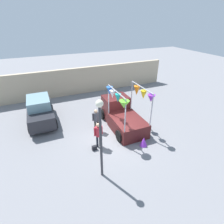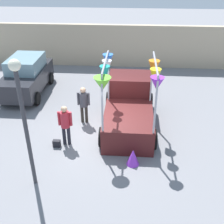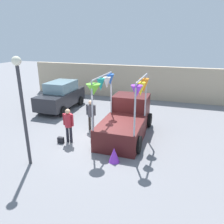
{
  "view_description": "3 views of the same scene",
  "coord_description": "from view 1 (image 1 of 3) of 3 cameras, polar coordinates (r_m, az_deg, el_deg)",
  "views": [
    {
      "loc": [
        -3.86,
        -8.51,
        6.91
      ],
      "look_at": [
        -0.02,
        0.5,
        1.55
      ],
      "focal_mm": 28.0,
      "sensor_mm": 36.0,
      "label": 1
    },
    {
      "loc": [
        1.0,
        -9.16,
        6.37
      ],
      "look_at": [
        0.36,
        -0.15,
        1.24
      ],
      "focal_mm": 45.0,
      "sensor_mm": 36.0,
      "label": 2
    },
    {
      "loc": [
        3.42,
        -8.77,
        4.67
      ],
      "look_at": [
        0.51,
        0.21,
        1.44
      ],
      "focal_mm": 35.0,
      "sensor_mm": 36.0,
      "label": 3
    }
  ],
  "objects": [
    {
      "name": "handbag",
      "position": [
        10.52,
        -5.77,
        -11.56
      ],
      "size": [
        0.28,
        0.16,
        0.28
      ],
      "primitive_type": "cube",
      "color": "black",
      "rests_on": "ground"
    },
    {
      "name": "brick_boundary_wall",
      "position": [
        17.99,
        -9.69,
        10.1
      ],
      "size": [
        18.0,
        0.36,
        2.6
      ],
      "primitive_type": "cube",
      "color": "tan",
      "rests_on": "ground"
    },
    {
      "name": "vendor_truck",
      "position": [
        12.37,
        3.02,
        -0.57
      ],
      "size": [
        2.42,
        4.17,
        3.11
      ],
      "color": "#4C1919",
      "rests_on": "ground"
    },
    {
      "name": "street_lamp",
      "position": [
        7.48,
        -3.79,
        -6.07
      ],
      "size": [
        0.32,
        0.32,
        4.09
      ],
      "color": "#333338",
      "rests_on": "ground"
    },
    {
      "name": "folded_kite_bundle_violet",
      "position": [
        10.83,
        10.29,
        -9.49
      ],
      "size": [
        0.58,
        0.58,
        0.6
      ],
      "primitive_type": "cone",
      "rotation": [
        0.0,
        0.0,
        0.39
      ],
      "color": "purple",
      "rests_on": "ground"
    },
    {
      "name": "ground_plane",
      "position": [
        11.62,
        1.07,
        -7.8
      ],
      "size": [
        60.0,
        60.0,
        0.0
      ],
      "primitive_type": "plane",
      "color": "slate"
    },
    {
      "name": "person_vendor",
      "position": [
        11.65,
        -5.19,
        -2.03
      ],
      "size": [
        0.53,
        0.34,
        1.63
      ],
      "color": "#2D2823",
      "rests_on": "ground"
    },
    {
      "name": "parked_car",
      "position": [
        13.68,
        -22.39,
        0.49
      ],
      "size": [
        1.88,
        4.0,
        1.88
      ],
      "color": "#26262B",
      "rests_on": "ground"
    },
    {
      "name": "person_customer",
      "position": [
        10.23,
        -4.48,
        -6.81
      ],
      "size": [
        0.53,
        0.34,
        1.63
      ],
      "color": "black",
      "rests_on": "ground"
    }
  ]
}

